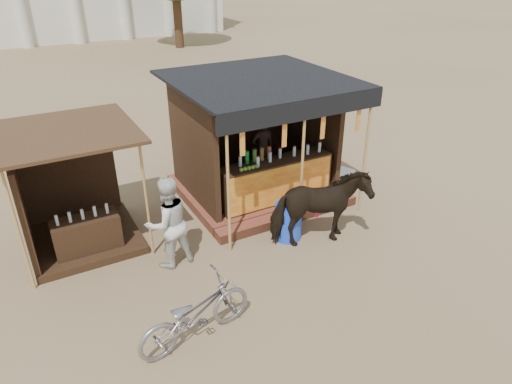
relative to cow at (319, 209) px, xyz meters
name	(u,v)px	position (x,y,z in m)	size (l,w,h in m)	color
ground	(300,286)	(-1.01, -0.93, -0.78)	(120.00, 120.00, 0.00)	#846B4C
main_stall	(258,154)	(0.00, 2.43, 0.24)	(3.60, 3.61, 2.78)	brown
secondary_stall	(69,206)	(-4.18, 2.31, 0.07)	(2.40, 2.40, 2.38)	#332012
cow	(319,209)	(0.00, 0.00, 0.00)	(0.84, 1.85, 1.56)	black
motorbike	(195,314)	(-3.05, -1.19, -0.29)	(0.64, 1.84, 0.97)	gray
bystander	(168,223)	(-2.74, 0.78, 0.09)	(0.85, 0.66, 1.75)	silver
blue_barrel	(288,221)	(-0.40, 0.46, -0.39)	(0.54, 0.54, 0.77)	blue
red_crate	(314,206)	(0.67, 1.07, -0.63)	(0.41, 0.41, 0.29)	maroon
cooler	(340,180)	(1.85, 1.65, -0.55)	(0.77, 0.67, 0.46)	#16663A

